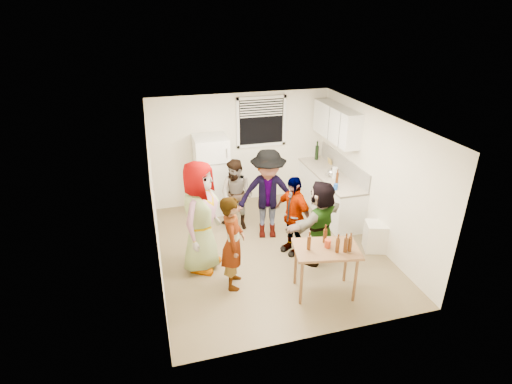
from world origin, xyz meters
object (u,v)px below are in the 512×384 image
object	(u,v)px
blue_cup	(335,190)
beer_bottle_table	(337,252)
guest_stripe	(234,284)
beer_bottle_counter	(337,183)
wine_bottle	(316,159)
guest_orange	(317,260)
guest_black	(291,251)
serving_table	(323,291)
trash_bin	(375,238)
guest_grey	(203,266)
guest_back_left	(237,227)
refrigerator	(212,175)
red_cup	(327,247)
guest_back_right	(267,235)
kettle	(331,176)

from	to	relation	value
blue_cup	beer_bottle_table	distance (m)	2.11
guest_stripe	beer_bottle_counter	bearing A→B (deg)	-44.21
wine_bottle	blue_cup	distance (m)	1.69
beer_bottle_counter	guest_orange	size ratio (longest dim) A/B	0.14
guest_orange	guest_black	bearing A→B (deg)	-78.71
guest_stripe	guest_black	world-z (taller)	guest_stripe
guest_black	guest_orange	size ratio (longest dim) A/B	0.98
wine_bottle	serving_table	size ratio (longest dim) A/B	0.34
beer_bottle_counter	trash_bin	size ratio (longest dim) A/B	0.40
guest_grey	guest_back_left	xyz separation A→B (m)	(0.88, 1.19, 0.00)
guest_stripe	guest_orange	xyz separation A→B (m)	(1.60, 0.28, 0.00)
guest_grey	guest_stripe	world-z (taller)	guest_grey
guest_black	guest_orange	xyz separation A→B (m)	(0.35, -0.39, 0.00)
refrigerator	red_cup	world-z (taller)	refrigerator
beer_bottle_counter	guest_black	distance (m)	1.72
wine_bottle	red_cup	xyz separation A→B (m)	(-1.28, -3.42, -0.07)
blue_cup	guest_grey	size ratio (longest dim) A/B	0.06
beer_bottle_table	beer_bottle_counter	bearing A→B (deg)	64.49
wine_bottle	guest_black	bearing A→B (deg)	-122.21
blue_cup	guest_black	distance (m)	1.49
guest_grey	guest_back_right	xyz separation A→B (m)	(1.39, 0.70, 0.00)
wine_bottle	guest_black	distance (m)	2.74
trash_bin	guest_grey	distance (m)	3.20
guest_back_right	guest_black	xyz separation A→B (m)	(0.27, -0.65, 0.00)
beer_bottle_counter	guest_grey	xyz separation A→B (m)	(-2.89, -0.85, -0.90)
beer_bottle_table	red_cup	size ratio (longest dim) A/B	1.76
beer_bottle_counter	blue_cup	distance (m)	0.32
guest_back_left	refrigerator	bearing A→B (deg)	150.86
guest_grey	guest_orange	world-z (taller)	guest_grey
trash_bin	guest_black	bearing A→B (deg)	166.79
trash_bin	guest_stripe	xyz separation A→B (m)	(-2.76, -0.32, -0.25)
trash_bin	beer_bottle_counter	bearing A→B (deg)	103.80
serving_table	guest_black	distance (m)	1.25
refrigerator	guest_back_right	size ratio (longest dim) A/B	0.94
guest_back_right	guest_orange	size ratio (longest dim) A/B	1.17
beer_bottle_table	guest_grey	distance (m)	2.43
guest_stripe	guest_back_left	size ratio (longest dim) A/B	1.09
kettle	beer_bottle_counter	xyz separation A→B (m)	(-0.05, -0.35, 0.00)
red_cup	guest_black	size ratio (longest dim) A/B	0.09
blue_cup	guest_back_left	bearing A→B (deg)	161.61
trash_bin	guest_black	distance (m)	1.58
serving_table	guest_back_left	distance (m)	2.54
beer_bottle_counter	guest_back_right	xyz separation A→B (m)	(-1.50, -0.15, -0.90)
guest_grey	guest_back_right	distance (m)	1.56
trash_bin	red_cup	size ratio (longest dim) A/B	4.22
guest_back_left	guest_back_right	distance (m)	0.70
kettle	guest_orange	size ratio (longest dim) A/B	0.16
refrigerator	kettle	bearing A→B (deg)	-19.91
blue_cup	trash_bin	distance (m)	1.18
guest_back_left	beer_bottle_table	bearing A→B (deg)	-29.35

